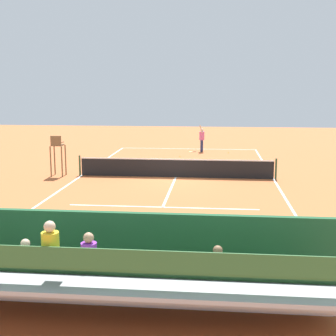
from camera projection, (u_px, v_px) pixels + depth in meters
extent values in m
plane|color=#BC6033|center=(176.00, 177.00, 24.17)|extent=(60.00, 60.00, 0.00)
cube|color=white|center=(188.00, 149.00, 34.95)|extent=(10.00, 0.10, 0.01)
cube|color=white|center=(143.00, 251.00, 13.40)|extent=(10.00, 0.10, 0.01)
cube|color=white|center=(274.00, 179.00, 23.67)|extent=(0.10, 22.00, 0.01)
cube|color=white|center=(82.00, 175.00, 24.67)|extent=(0.10, 22.00, 0.01)
cube|color=white|center=(184.00, 159.00, 30.10)|extent=(7.50, 0.10, 0.01)
cube|color=white|center=(163.00, 207.00, 18.25)|extent=(7.50, 0.10, 0.01)
cube|color=white|center=(176.00, 177.00, 24.17)|extent=(0.10, 12.10, 0.01)
cube|color=white|center=(188.00, 149.00, 34.95)|extent=(0.10, 0.30, 0.01)
cube|color=black|center=(176.00, 169.00, 24.09)|extent=(10.00, 0.02, 0.91)
cube|color=white|center=(176.00, 159.00, 24.01)|extent=(10.00, 0.04, 0.06)
cylinder|color=#2D5133|center=(276.00, 169.00, 23.57)|extent=(0.10, 0.10, 1.07)
cylinder|color=#2D5133|center=(80.00, 165.00, 24.59)|extent=(0.10, 0.10, 1.07)
cube|color=#235633|center=(122.00, 256.00, 10.29)|extent=(18.00, 0.16, 2.00)
cube|color=#B2B2B7|center=(120.00, 296.00, 10.08)|extent=(9.00, 0.10, 0.45)
cube|color=#B2B2B7|center=(116.00, 295.00, 9.71)|extent=(9.00, 0.80, 0.08)
cube|color=#B2B2B7|center=(120.00, 295.00, 10.11)|extent=(9.00, 0.04, 0.45)
cube|color=#386B38|center=(115.00, 278.00, 9.53)|extent=(8.60, 0.36, 0.04)
cube|color=#386B38|center=(113.00, 272.00, 9.32)|extent=(8.60, 0.03, 0.36)
cube|color=#B2B2B7|center=(107.00, 291.00, 8.84)|extent=(9.00, 0.80, 0.08)
cube|color=#B2B2B7|center=(111.00, 292.00, 9.25)|extent=(9.00, 0.04, 0.45)
cube|color=#386B38|center=(105.00, 273.00, 8.67)|extent=(8.60, 0.36, 0.04)
cube|color=#386B38|center=(102.00, 266.00, 8.46)|extent=(8.60, 0.03, 0.36)
cube|color=#B2B2B7|center=(95.00, 287.00, 7.98)|extent=(9.00, 0.80, 0.08)
cube|color=#B2B2B7|center=(101.00, 288.00, 8.38)|extent=(9.00, 0.04, 0.45)
cube|color=#386B38|center=(93.00, 266.00, 7.81)|extent=(8.60, 0.36, 0.04)
cube|color=#386B38|center=(90.00, 259.00, 7.60)|extent=(8.60, 0.03, 0.36)
cube|color=#2D2D33|center=(54.00, 258.00, 8.04)|extent=(0.32, 0.40, 0.12)
cylinder|color=yellow|center=(50.00, 245.00, 7.87)|extent=(0.30, 0.30, 0.45)
sphere|color=beige|center=(50.00, 227.00, 7.82)|extent=(0.20, 0.20, 0.20)
cube|color=#2D2D33|center=(29.00, 269.00, 9.88)|extent=(0.32, 0.40, 0.12)
cylinder|color=white|center=(26.00, 258.00, 9.71)|extent=(0.30, 0.30, 0.45)
sphere|color=beige|center=(25.00, 244.00, 9.66)|extent=(0.20, 0.20, 0.20)
cube|color=#2D2D33|center=(217.00, 277.00, 9.48)|extent=(0.32, 0.40, 0.12)
cylinder|color=green|center=(217.00, 266.00, 9.32)|extent=(0.30, 0.30, 0.45)
sphere|color=#8C6647|center=(218.00, 250.00, 9.26)|extent=(0.20, 0.20, 0.20)
cube|color=#2D2D33|center=(91.00, 266.00, 8.86)|extent=(0.32, 0.40, 0.12)
cylinder|color=purple|center=(89.00, 254.00, 8.69)|extent=(0.30, 0.30, 0.45)
sphere|color=tan|center=(88.00, 238.00, 8.64)|extent=(0.20, 0.20, 0.20)
cylinder|color=brown|center=(66.00, 160.00, 24.73)|extent=(0.07, 0.07, 1.60)
cylinder|color=brown|center=(55.00, 160.00, 24.79)|extent=(0.07, 0.07, 1.60)
cylinder|color=brown|center=(62.00, 162.00, 24.14)|extent=(0.07, 0.07, 1.60)
cylinder|color=brown|center=(51.00, 162.00, 24.20)|extent=(0.07, 0.07, 1.60)
cube|color=brown|center=(58.00, 145.00, 24.32)|extent=(0.56, 0.56, 0.06)
cube|color=brown|center=(56.00, 140.00, 24.04)|extent=(0.56, 0.06, 0.48)
cube|color=brown|center=(62.00, 142.00, 24.27)|extent=(0.04, 0.48, 0.04)
cube|color=brown|center=(53.00, 142.00, 24.32)|extent=(0.04, 0.48, 0.04)
cube|color=#9E754C|center=(258.00, 271.00, 10.86)|extent=(1.80, 0.40, 0.05)
cylinder|color=#9E754C|center=(290.00, 281.00, 10.83)|extent=(0.06, 0.06, 0.45)
cylinder|color=#9E754C|center=(225.00, 278.00, 10.98)|extent=(0.06, 0.06, 0.45)
cube|color=#9E754C|center=(259.00, 261.00, 10.63)|extent=(1.80, 0.04, 0.36)
cube|color=black|center=(167.00, 281.00, 10.93)|extent=(0.90, 0.36, 0.36)
cylinder|color=navy|center=(202.00, 146.00, 33.49)|extent=(0.14, 0.14, 0.85)
cylinder|color=navy|center=(201.00, 146.00, 33.28)|extent=(0.14, 0.14, 0.85)
cylinder|color=pink|center=(202.00, 136.00, 33.26)|extent=(0.44, 0.44, 0.60)
sphere|color=beige|center=(202.00, 130.00, 33.18)|extent=(0.22, 0.22, 0.22)
cylinder|color=beige|center=(201.00, 129.00, 32.97)|extent=(0.26, 0.15, 0.55)
cylinder|color=beige|center=(203.00, 135.00, 33.45)|extent=(0.11, 0.11, 0.50)
cylinder|color=black|center=(194.00, 152.00, 33.31)|extent=(0.27, 0.13, 0.03)
torus|color=#D8CC4C|center=(191.00, 152.00, 33.23)|extent=(0.40, 0.40, 0.02)
cylinder|color=white|center=(191.00, 152.00, 33.23)|extent=(0.25, 0.25, 0.00)
sphere|color=#CCDB33|center=(180.00, 156.00, 30.98)|extent=(0.07, 0.07, 0.07)
sphere|color=#CCDB33|center=(228.00, 153.00, 32.72)|extent=(0.07, 0.07, 0.07)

